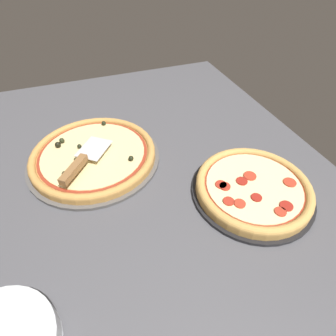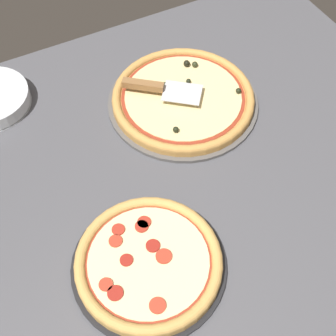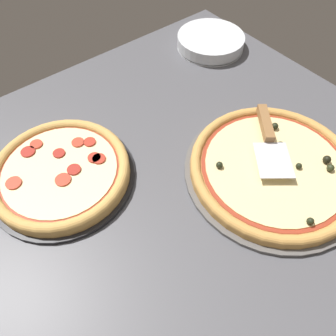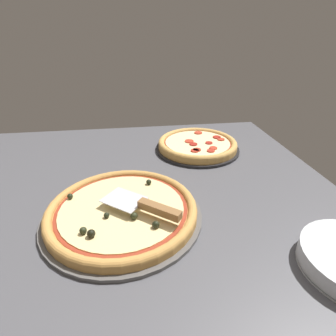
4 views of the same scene
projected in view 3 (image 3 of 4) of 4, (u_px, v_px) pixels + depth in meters
ground_plane at (215, 204)px, 73.87cm from camera, size 125.62×108.78×3.60cm
pizza_pan_front at (272, 172)px, 76.31cm from camera, size 41.05×41.05×1.00cm
pizza_front at (274, 168)px, 74.85cm from camera, size 38.59×38.59×3.84cm
pizza_pan_back at (63, 177)px, 75.55cm from camera, size 33.29×33.29×1.00cm
pizza_back at (60, 171)px, 73.89cm from camera, size 31.29×31.29×3.18cm
serving_spatula at (267, 132)px, 76.97cm from camera, size 19.75×16.99×2.00cm
plate_stack at (211, 42)px, 105.85cm from camera, size 21.51×21.51×4.20cm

